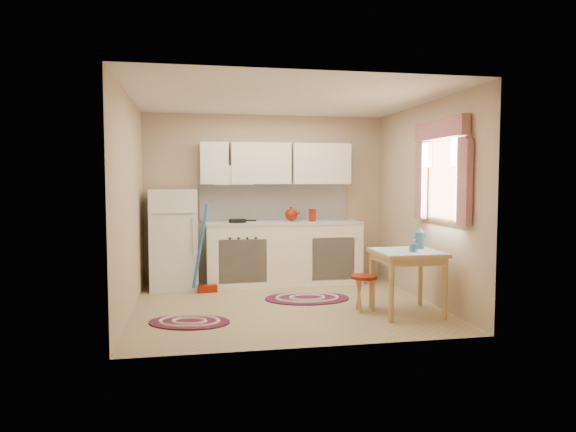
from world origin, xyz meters
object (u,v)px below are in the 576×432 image
object	(u,v)px
fridge	(174,239)
stool	(364,293)
table	(407,283)
base_cabinets	(284,254)

from	to	relation	value
fridge	stool	size ratio (longest dim) A/B	3.33
fridge	table	size ratio (longest dim) A/B	1.94
table	stool	size ratio (longest dim) A/B	1.71
base_cabinets	stool	distance (m)	1.87
stool	base_cabinets	bearing A→B (deg)	110.30
table	stool	bearing A→B (deg)	155.49
base_cabinets	stool	xyz separation A→B (m)	(0.64, -1.74, -0.23)
fridge	base_cabinets	size ratio (longest dim) A/B	0.62
fridge	stool	distance (m)	2.83
base_cabinets	fridge	bearing A→B (deg)	-178.18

